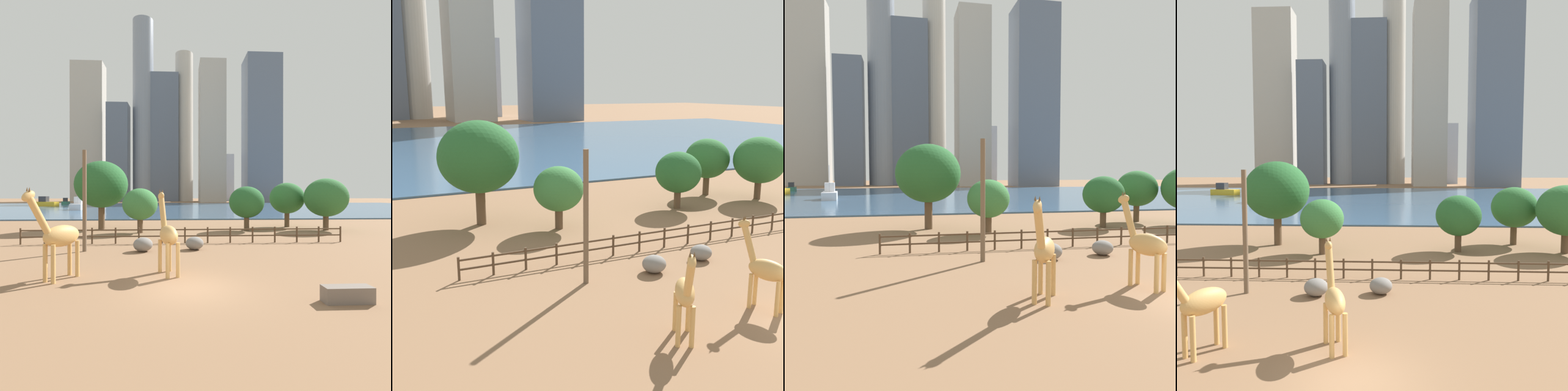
% 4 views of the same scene
% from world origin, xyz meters
% --- Properties ---
extents(ground_plane, '(400.00, 400.00, 0.00)m').
position_xyz_m(ground_plane, '(0.00, 80.00, 0.00)').
color(ground_plane, '#8C6647').
extents(harbor_water, '(180.00, 86.00, 0.20)m').
position_xyz_m(harbor_water, '(0.00, 77.00, 0.10)').
color(harbor_water, '#3D6084').
rests_on(harbor_water, ground).
extents(giraffe_tall, '(1.36, 2.59, 4.25)m').
position_xyz_m(giraffe_tall, '(-1.04, 2.47, 1.97)').
color(giraffe_tall, tan).
rests_on(giraffe_tall, ground).
extents(giraffe_companion, '(1.97, 2.85, 4.29)m').
position_xyz_m(giraffe_companion, '(-6.05, 1.66, 2.04)').
color(giraffe_companion, tan).
rests_on(giraffe_companion, ground).
extents(utility_pole, '(0.28, 0.28, 7.06)m').
position_xyz_m(utility_pole, '(-7.05, 8.81, 3.53)').
color(utility_pole, brown).
rests_on(utility_pole, ground).
extents(boulder_near_fence, '(1.35, 1.30, 0.97)m').
position_xyz_m(boulder_near_fence, '(-2.99, 8.57, 0.49)').
color(boulder_near_fence, gray).
rests_on(boulder_near_fence, ground).
extents(boulder_by_pole, '(1.30, 1.23, 0.92)m').
position_xyz_m(boulder_by_pole, '(0.64, 9.08, 0.46)').
color(boulder_by_pole, gray).
rests_on(boulder_by_pole, ground).
extents(enclosure_fence, '(26.13, 0.14, 1.30)m').
position_xyz_m(enclosure_fence, '(-0.00, 12.00, 0.75)').
color(enclosure_fence, '#4C3826').
rests_on(enclosure_fence, ground).
extents(tree_left_large, '(4.71, 4.71, 5.74)m').
position_xyz_m(tree_left_large, '(15.79, 20.20, 3.60)').
color(tree_left_large, brown).
rests_on(tree_left_large, ground).
extents(tree_center_broad, '(5.92, 5.92, 7.77)m').
position_xyz_m(tree_center_broad, '(-9.31, 22.47, 5.08)').
color(tree_center_broad, brown).
rests_on(tree_center_broad, ground).
extents(tree_right_tall, '(3.84, 3.84, 4.84)m').
position_xyz_m(tree_right_tall, '(6.93, 20.32, 3.09)').
color(tree_right_tall, brown).
rests_on(tree_right_tall, ground).
extents(tree_left_small, '(4.16, 4.16, 5.38)m').
position_xyz_m(tree_left_small, '(12.65, 23.70, 3.49)').
color(tree_left_small, brown).
rests_on(tree_left_small, ground).
extents(tree_right_small, '(3.61, 3.61, 4.59)m').
position_xyz_m(tree_right_small, '(-4.49, 18.88, 2.94)').
color(tree_right_small, brown).
rests_on(tree_right_small, ground).
extents(boat_ferry, '(7.51, 4.08, 3.13)m').
position_xyz_m(boat_ferry, '(-42.16, 84.87, 1.26)').
color(boat_ferry, gold).
rests_on(boat_ferry, harbor_water).
extents(boat_sailboat, '(3.52, 7.48, 6.48)m').
position_xyz_m(boat_sailboat, '(-25.32, 63.54, 1.28)').
color(boat_sailboat, silver).
rests_on(boat_sailboat, harbor_water).
extents(boat_tug, '(2.85, 5.85, 2.47)m').
position_xyz_m(boat_tug, '(-42.74, 103.19, 1.04)').
color(boat_tug, '#337259').
rests_on(boat_tug, harbor_water).
extents(skyline_tower_needle, '(17.95, 8.12, 72.15)m').
position_xyz_m(skyline_tower_needle, '(-9.75, 161.11, 36.08)').
color(skyline_tower_needle, slate).
rests_on(skyline_tower_needle, ground).
extents(skyline_block_central, '(10.24, 10.24, 85.05)m').
position_xyz_m(skyline_block_central, '(2.41, 163.53, 42.52)').
color(skyline_block_central, '#B7B2A8').
rests_on(skyline_block_central, ground).
extents(skyline_tower_glass, '(11.63, 11.63, 102.00)m').
position_xyz_m(skyline_tower_glass, '(-20.76, 160.74, 51.00)').
color(skyline_tower_glass, gray).
rests_on(skyline_tower_glass, ground).
extents(skyline_block_left, '(11.50, 10.11, 53.30)m').
position_xyz_m(skyline_block_left, '(-33.78, 156.57, 26.65)').
color(skyline_block_left, slate).
rests_on(skyline_block_left, ground).
extents(skyline_block_right, '(8.85, 14.57, 27.30)m').
position_xyz_m(skyline_block_right, '(26.84, 168.75, 13.65)').
color(skyline_block_right, '#939EAD').
rests_on(skyline_block_right, ground).
extents(skyline_tower_short, '(16.94, 15.08, 71.25)m').
position_xyz_m(skyline_tower_short, '(40.22, 136.46, 35.63)').
color(skyline_tower_short, slate).
rests_on(skyline_tower_short, ground).
extents(skyline_block_wide, '(17.54, 10.46, 78.07)m').
position_xyz_m(skyline_block_wide, '(-51.89, 163.57, 39.04)').
color(skyline_block_wide, '#B7B2A8').
rests_on(skyline_block_wide, ground).
extents(skyline_tower_far, '(12.99, 15.76, 71.23)m').
position_xyz_m(skyline_tower_far, '(16.39, 144.39, 35.62)').
color(skyline_tower_far, '#B7B2A8').
rests_on(skyline_tower_far, ground).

